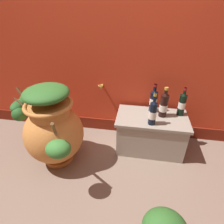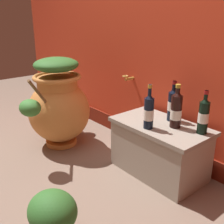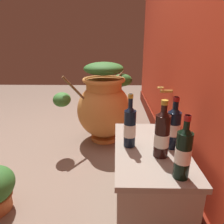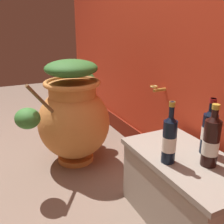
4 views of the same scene
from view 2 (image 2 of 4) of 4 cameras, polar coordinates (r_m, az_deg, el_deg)
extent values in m
plane|color=#7A6656|center=(2.15, -15.04, -14.92)|extent=(7.00, 7.00, 0.00)
cube|color=maroon|center=(2.67, 6.53, -5.13)|extent=(4.40, 0.02, 0.16)
cylinder|color=#B28433|center=(2.57, 3.56, 6.80)|extent=(0.02, 0.10, 0.02)
torus|color=#B28433|center=(2.53, 2.74, 7.30)|extent=(0.06, 0.06, 0.01)
cylinder|color=#CC7F3D|center=(2.74, -10.29, -5.87)|extent=(0.29, 0.29, 0.04)
ellipsoid|color=#CC7F3D|center=(2.63, -10.70, 0.18)|extent=(0.56, 0.56, 0.57)
cylinder|color=#CC7F3D|center=(2.55, -11.08, 5.69)|extent=(0.36, 0.36, 0.12)
torus|color=#CC7F3D|center=(2.54, -11.17, 7.01)|extent=(0.43, 0.43, 0.04)
cylinder|color=brown|center=(2.81, -10.89, 8.12)|extent=(0.17, 0.13, 0.14)
ellipsoid|color=#2D6628|center=(2.90, -10.76, 7.53)|extent=(0.17, 0.23, 0.14)
cylinder|color=brown|center=(2.80, -13.27, 6.81)|extent=(0.17, 0.04, 0.16)
ellipsoid|color=#235623|center=(2.90, -13.67, 5.15)|extent=(0.15, 0.13, 0.14)
cylinder|color=brown|center=(2.84, -12.28, 7.60)|extent=(0.17, 0.08, 0.25)
ellipsoid|color=#235623|center=(2.96, -12.53, 6.60)|extent=(0.14, 0.24, 0.09)
cylinder|color=brown|center=(2.29, -14.91, 3.94)|extent=(0.12, 0.19, 0.25)
ellipsoid|color=#387A33|center=(2.22, -16.37, 0.81)|extent=(0.19, 0.16, 0.13)
ellipsoid|color=#2D6628|center=(2.51, -11.34, 9.46)|extent=(0.39, 0.39, 0.13)
cube|color=#9E9384|center=(2.20, 9.62, -7.39)|extent=(0.69, 0.40, 0.41)
cube|color=gray|center=(2.12, 9.92, -2.82)|extent=(0.73, 0.42, 0.03)
cylinder|color=black|center=(1.99, 7.50, -0.28)|extent=(0.07, 0.07, 0.22)
cone|color=black|center=(1.95, 7.66, 3.12)|extent=(0.07, 0.07, 0.04)
cylinder|color=black|center=(1.94, 7.71, 4.16)|extent=(0.03, 0.03, 0.10)
cylinder|color=#B7932D|center=(1.93, 7.76, 5.22)|extent=(0.03, 0.03, 0.02)
cylinder|color=white|center=(1.99, 7.49, -0.53)|extent=(0.07, 0.07, 0.08)
cylinder|color=black|center=(1.99, 18.11, -1.15)|extent=(0.07, 0.07, 0.22)
cone|color=black|center=(1.95, 18.51, 2.24)|extent=(0.07, 0.07, 0.04)
cylinder|color=black|center=(1.94, 18.60, 3.03)|extent=(0.03, 0.03, 0.08)
cylinder|color=maroon|center=(1.93, 18.69, 3.84)|extent=(0.03, 0.03, 0.02)
cylinder|color=white|center=(1.99, 18.12, -1.07)|extent=(0.07, 0.07, 0.07)
cylinder|color=black|center=(2.04, 12.94, 0.09)|extent=(0.08, 0.08, 0.24)
cone|color=black|center=(2.00, 13.23, 3.64)|extent=(0.08, 0.08, 0.04)
cylinder|color=black|center=(1.99, 13.29, 4.38)|extent=(0.03, 0.03, 0.08)
cylinder|color=#B7932D|center=(1.99, 13.36, 5.17)|extent=(0.04, 0.04, 0.02)
cylinder|color=white|center=(2.05, 12.89, -0.46)|extent=(0.08, 0.08, 0.07)
cylinder|color=black|center=(2.16, 12.27, 1.08)|extent=(0.08, 0.08, 0.22)
cone|color=black|center=(2.13, 12.52, 4.23)|extent=(0.08, 0.08, 0.04)
cylinder|color=black|center=(2.12, 12.58, 5.03)|extent=(0.03, 0.03, 0.09)
cylinder|color=maroon|center=(2.11, 12.65, 5.87)|extent=(0.04, 0.04, 0.02)
cylinder|color=white|center=(2.16, 12.29, 1.25)|extent=(0.08, 0.08, 0.07)
torus|color=#A45D33|center=(1.70, -11.82, -21.35)|extent=(0.22, 0.22, 0.02)
ellipsoid|color=#2D6628|center=(1.65, -12.04, -19.16)|extent=(0.29, 0.27, 0.22)
camera|label=1|loc=(1.41, -47.66, 22.33)|focal=28.81mm
camera|label=3|loc=(1.33, 43.02, 5.61)|focal=32.60mm
camera|label=4|loc=(0.71, 22.17, 8.90)|focal=41.52mm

